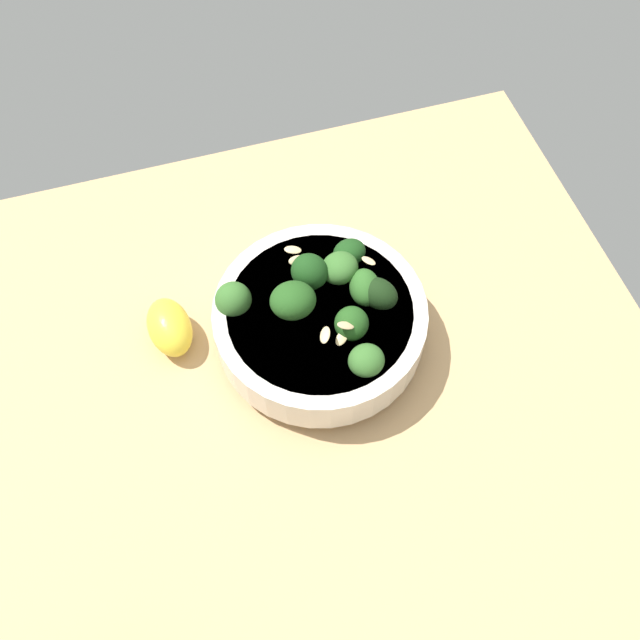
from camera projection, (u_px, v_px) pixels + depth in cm
name	position (u px, v px, depth cm)	size (l,w,h in cm)	color
ground_plane	(330.00, 398.00, 73.32)	(70.49, 70.49, 4.79)	tan
bowl_of_broccoli	(321.00, 318.00, 70.72)	(21.52, 21.52, 11.17)	silver
lemon_wedge	(170.00, 327.00, 72.28)	(6.86, 4.45, 4.60)	yellow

